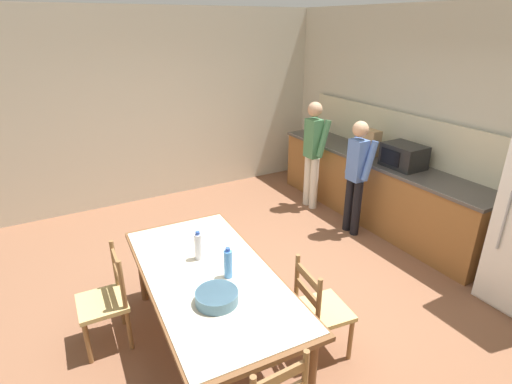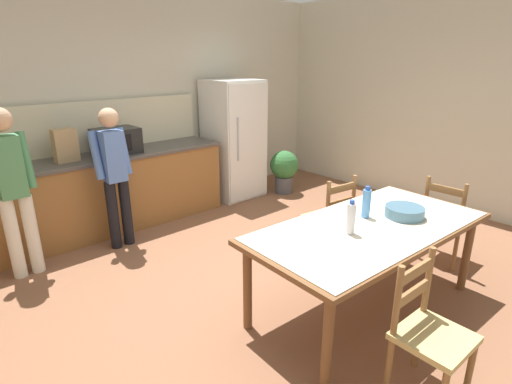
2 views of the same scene
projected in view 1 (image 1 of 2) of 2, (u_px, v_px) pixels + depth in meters
The scene contains 15 objects.
ground_plane at pixel (274, 297), 4.20m from camera, with size 8.32×8.32×0.00m, color brown.
wall_back at pixel (462, 131), 4.84m from camera, with size 6.52×0.12×2.90m, color beige.
wall_left at pixel (165, 107), 6.24m from camera, with size 0.12×5.20×2.90m, color beige.
kitchen_counter at pixel (374, 188), 5.73m from camera, with size 3.53×0.66×0.94m.
counter_splashback at pixel (397, 133), 5.57m from camera, with size 3.49×0.03×0.60m, color beige.
microwave at pixel (404, 156), 5.12m from camera, with size 0.50×0.39×0.30m.
paper_bag at pixel (371, 143), 5.56m from camera, with size 0.24×0.16×0.36m, color tan.
dining_table at pixel (210, 281), 3.31m from camera, with size 2.12×1.12×0.76m.
bottle_near_centre at pixel (198, 246), 3.44m from camera, with size 0.07×0.07×0.27m.
bottle_off_centre at pixel (228, 263), 3.20m from camera, with size 0.07×0.07×0.27m.
serving_bowl at pixel (217, 296), 2.93m from camera, with size 0.32×0.32×0.09m.
chair_side_far_right at pixel (320, 310), 3.35m from camera, with size 0.47×0.45×0.91m.
chair_side_near_left at pixel (106, 301), 3.46m from camera, with size 0.43×0.41×0.91m.
person_at_sink at pixel (313, 150), 5.94m from camera, with size 0.41×0.28×1.63m.
person_at_counter at pixel (357, 172), 5.18m from camera, with size 0.39×0.27×1.55m.
Camera 1 is at (2.89, -1.85, 2.67)m, focal length 28.00 mm.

